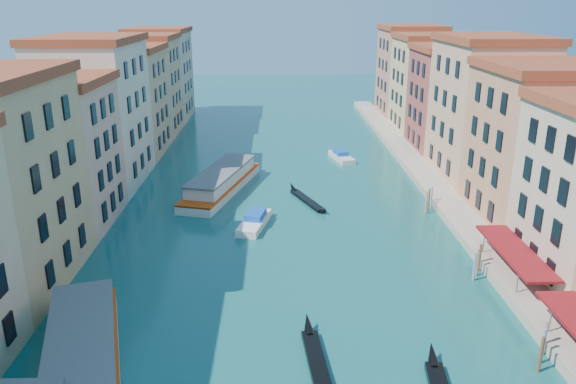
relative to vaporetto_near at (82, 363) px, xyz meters
name	(u,v)px	position (x,y,z in m)	size (l,w,h in m)	color
left_bank_palazzos	(81,127)	(-12.00, 39.90, 8.26)	(12.80, 128.40, 21.00)	tan
right_bank_palazzos	(501,124)	(44.00, 40.23, 8.30)	(12.80, 128.40, 21.00)	#A04039
quay	(436,189)	(36.00, 40.23, -0.94)	(4.00, 140.00, 1.00)	gray
mooring_poles_right	(526,327)	(33.10, 4.03, -0.14)	(1.44, 54.24, 3.20)	brown
vaporetto_near	(82,363)	(0.00, 0.00, 0.00)	(10.71, 22.06, 3.21)	white
vaporetto_far	(222,181)	(6.01, 41.80, -0.03)	(10.14, 21.55, 3.13)	silver
gondola_fore	(319,371)	(16.64, 0.01, -0.99)	(2.18, 13.53, 2.70)	black
gondola_far	(307,199)	(17.72, 36.98, -1.11)	(5.16, 11.14, 1.65)	black
motorboat_mid	(255,221)	(11.07, 28.57, -0.82)	(4.13, 8.13, 1.61)	white
motorboat_far	(341,156)	(24.75, 57.96, -0.86)	(3.95, 7.59, 1.50)	silver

